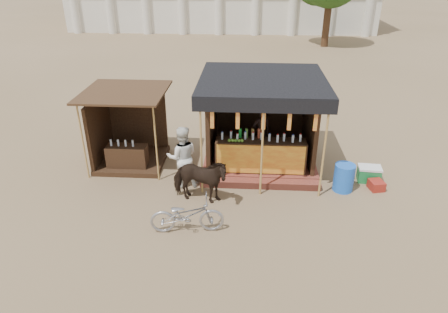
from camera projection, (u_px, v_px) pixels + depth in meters
name	position (u px, v px, depth m)	size (l,w,h in m)	color
ground	(220.00, 226.00, 9.69)	(120.00, 120.00, 0.00)	#846B4C
main_stall	(260.00, 134.00, 12.17)	(3.60, 3.61, 2.78)	brown
secondary_stall	(126.00, 137.00, 12.37)	(2.40, 2.40, 2.38)	#3A2615
cow	(199.00, 180.00, 10.39)	(0.70, 1.54, 1.30)	black
motorbike	(187.00, 215.00, 9.33)	(0.61, 1.74, 0.91)	#9A9BA2
bystander	(182.00, 157.00, 11.05)	(0.87, 0.68, 1.79)	white
blue_barrel	(344.00, 177.00, 11.04)	(0.56, 0.56, 0.78)	blue
red_crate	(376.00, 185.00, 11.18)	(0.37, 0.41, 0.26)	maroon
cooler	(369.00, 174.00, 11.56)	(0.68, 0.50, 0.46)	#1B7A38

